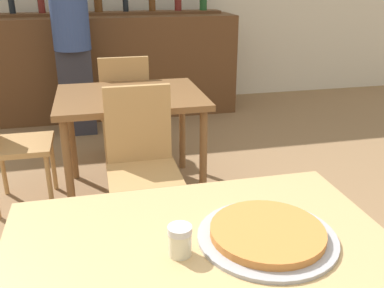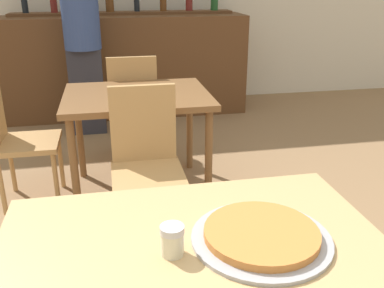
{
  "view_description": "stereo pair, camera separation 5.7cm",
  "coord_description": "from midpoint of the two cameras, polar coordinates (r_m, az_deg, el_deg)",
  "views": [
    {
      "loc": [
        -0.26,
        -1.0,
        1.47
      ],
      "look_at": [
        0.1,
        0.55,
        0.84
      ],
      "focal_mm": 40.0,
      "sensor_mm": 36.0,
      "label": 1
    },
    {
      "loc": [
        -0.21,
        -1.01,
        1.47
      ],
      "look_at": [
        0.1,
        0.55,
        0.84
      ],
      "focal_mm": 40.0,
      "sensor_mm": 36.0,
      "label": 2
    }
  ],
  "objects": [
    {
      "name": "dining_table_near",
      "position": [
        1.31,
        0.02,
        -16.54
      ],
      "size": [
        1.14,
        0.79,
        0.74
      ],
      "color": "tan",
      "rests_on": "ground_plane"
    },
    {
      "name": "dining_table_far",
      "position": [
        2.94,
        -8.74,
        4.95
      ],
      "size": [
        0.97,
        0.78,
        0.73
      ],
      "color": "brown",
      "rests_on": "ground_plane"
    },
    {
      "name": "bar_counter",
      "position": [
        4.86,
        -10.34,
        10.14
      ],
      "size": [
        2.6,
        0.56,
        1.08
      ],
      "color": "brown",
      "rests_on": "ground_plane"
    },
    {
      "name": "bar_back_shelf",
      "position": [
        4.92,
        -10.89,
        17.48
      ],
      "size": [
        2.39,
        0.24,
        0.35
      ],
      "color": "brown",
      "rests_on": "bar_counter"
    },
    {
      "name": "chair_far_side_front",
      "position": [
        2.46,
        -7.42,
        -1.61
      ],
      "size": [
        0.4,
        0.4,
        0.9
      ],
      "color": "tan",
      "rests_on": "ground_plane"
    },
    {
      "name": "chair_far_side_back",
      "position": [
        3.51,
        -9.42,
        5.39
      ],
      "size": [
        0.4,
        0.4,
        0.9
      ],
      "rotation": [
        0.0,
        0.0,
        3.14
      ],
      "color": "tan",
      "rests_on": "ground_plane"
    },
    {
      "name": "chair_far_side_left",
      "position": [
        3.03,
        -24.15,
        1.17
      ],
      "size": [
        0.4,
        0.4,
        0.9
      ],
      "rotation": [
        0.0,
        0.0,
        1.57
      ],
      "color": "tan",
      "rests_on": "ground_plane"
    },
    {
      "name": "pizza_tray",
      "position": [
        1.3,
        8.73,
        -11.78
      ],
      "size": [
        0.41,
        0.41,
        0.04
      ],
      "color": "#A3A3A8",
      "rests_on": "dining_table_near"
    },
    {
      "name": "cheese_shaker",
      "position": [
        1.21,
        -3.01,
        -12.72
      ],
      "size": [
        0.07,
        0.07,
        0.09
      ],
      "color": "beige",
      "rests_on": "dining_table_near"
    },
    {
      "name": "person_standing",
      "position": [
        4.23,
        -16.13,
        13.51
      ],
      "size": [
        0.34,
        0.34,
        1.73
      ],
      "color": "#2D2D38",
      "rests_on": "ground_plane"
    }
  ]
}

